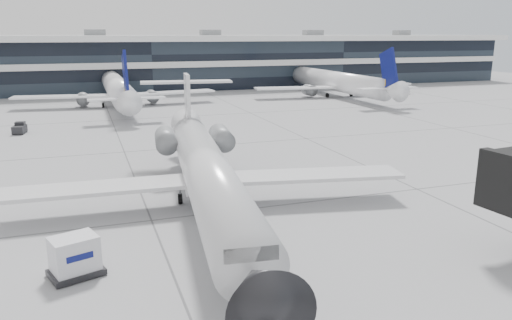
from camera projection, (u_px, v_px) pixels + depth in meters
name	position (u px, v px, depth m)	size (l,w,h in m)	color
ground	(296.00, 203.00, 34.75)	(220.00, 220.00, 0.00)	gray
terminal	(145.00, 65.00, 108.61)	(170.00, 22.00, 10.00)	black
bg_jet_center	(119.00, 105.00, 82.56)	(32.00, 40.00, 9.60)	white
bg_jet_right	(334.00, 96.00, 95.30)	(32.00, 40.00, 9.60)	white
regional_jet	(206.00, 169.00, 33.17)	(27.60, 34.46, 7.96)	silver
cargo_uld	(75.00, 257.00, 24.12)	(2.87, 2.48, 1.98)	black
traffic_cone	(194.00, 157.00, 47.00)	(0.43, 0.43, 0.49)	#FC360D
far_tug	(20.00, 129.00, 59.01)	(1.59, 2.29, 1.34)	black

